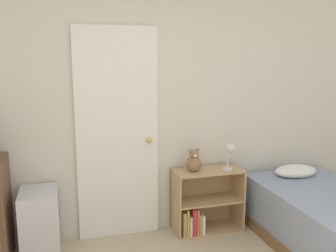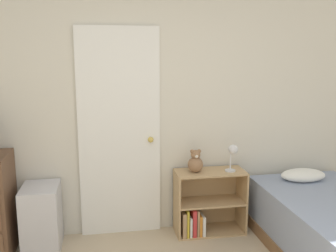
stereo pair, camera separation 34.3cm
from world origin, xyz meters
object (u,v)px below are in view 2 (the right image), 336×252
(storage_bin, at_px, (42,218))
(teddy_bear, at_px, (195,162))
(desk_lamp, at_px, (233,153))
(bookshelf, at_px, (204,207))

(storage_bin, distance_m, teddy_bear, 1.52)
(teddy_bear, bearing_deg, desk_lamp, -6.80)
(storage_bin, distance_m, bookshelf, 1.55)
(storage_bin, distance_m, desk_lamp, 1.89)
(storage_bin, height_order, bookshelf, bookshelf)
(teddy_bear, bearing_deg, bookshelf, 4.14)
(storage_bin, bearing_deg, teddy_bear, 2.09)
(bookshelf, height_order, desk_lamp, desk_lamp)
(bookshelf, height_order, teddy_bear, teddy_bear)
(bookshelf, bearing_deg, storage_bin, -177.79)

